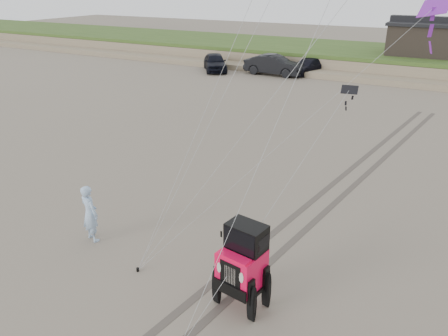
{
  "coord_description": "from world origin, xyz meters",
  "views": [
    {
      "loc": [
        5.8,
        -8.02,
        8.01
      ],
      "look_at": [
        -0.27,
        3.0,
        2.6
      ],
      "focal_mm": 35.0,
      "sensor_mm": 36.0,
      "label": 1
    }
  ],
  "objects": [
    {
      "name": "ground",
      "position": [
        0.0,
        0.0,
        0.0
      ],
      "size": [
        160.0,
        160.0,
        0.0
      ],
      "primitive_type": "plane",
      "color": "#6B6054",
      "rests_on": "ground"
    },
    {
      "name": "truck_b",
      "position": [
        -9.67,
        29.64,
        0.9
      ],
      "size": [
        5.52,
        2.04,
        1.8
      ],
      "primitive_type": "imported",
      "rotation": [
        0.0,
        0.0,
        1.55
      ],
      "color": "black",
      "rests_on": "ground"
    },
    {
      "name": "stake_main",
      "position": [
        -1.67,
        0.18,
        0.06
      ],
      "size": [
        0.08,
        0.08,
        0.12
      ],
      "primitive_type": "cylinder",
      "color": "black",
      "rests_on": "ground"
    },
    {
      "name": "man",
      "position": [
        -4.11,
        0.85,
        0.99
      ],
      "size": [
        0.82,
        0.64,
        1.99
      ],
      "primitive_type": "imported",
      "rotation": [
        0.0,
        0.0,
        2.88
      ],
      "color": "#83AECB",
      "rests_on": "ground"
    },
    {
      "name": "dune_ridge",
      "position": [
        0.0,
        37.5,
        0.82
      ],
      "size": [
        160.0,
        14.25,
        1.73
      ],
      "color": "#7A6B54",
      "rests_on": "ground"
    },
    {
      "name": "cabin",
      "position": [
        2.0,
        37.0,
        3.24
      ],
      "size": [
        6.4,
        5.4,
        3.35
      ],
      "color": "black",
      "rests_on": "dune_ridge"
    },
    {
      "name": "jeep",
      "position": [
        1.71,
        0.37,
        0.96
      ],
      "size": [
        2.97,
        5.41,
        1.91
      ],
      "primitive_type": null,
      "rotation": [
        0.0,
        0.0,
        -0.15
      ],
      "color": "#FF0B42",
      "rests_on": "ground"
    },
    {
      "name": "truck_c",
      "position": [
        -7.06,
        31.55,
        0.72
      ],
      "size": [
        3.61,
        5.32,
        1.43
      ],
      "primitive_type": "imported",
      "rotation": [
        0.0,
        0.0,
        -0.36
      ],
      "color": "black",
      "rests_on": "ground"
    },
    {
      "name": "truck_a",
      "position": [
        -15.39,
        28.72,
        0.83
      ],
      "size": [
        4.44,
        5.1,
        1.66
      ],
      "primitive_type": "imported",
      "rotation": [
        0.0,
        0.0,
        0.62
      ],
      "color": "black",
      "rests_on": "ground"
    },
    {
      "name": "tire_tracks",
      "position": [
        2.0,
        8.0,
        0.0
      ],
      "size": [
        5.22,
        29.74,
        0.01
      ],
      "color": "#4C443D",
      "rests_on": "ground"
    }
  ]
}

